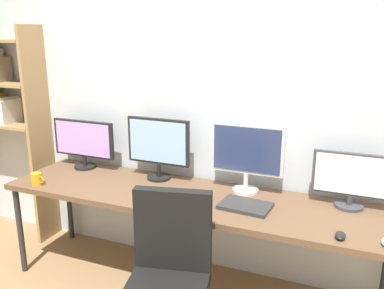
{
  "coord_description": "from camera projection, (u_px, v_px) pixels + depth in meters",
  "views": [
    {
      "loc": [
        1.02,
        -1.8,
        1.83
      ],
      "look_at": [
        0.0,
        0.65,
        1.09
      ],
      "focal_mm": 37.99,
      "sensor_mm": 36.0,
      "label": 1
    }
  ],
  "objects": [
    {
      "name": "coffee_mug",
      "position": [
        37.0,
        179.0,
        2.98
      ],
      "size": [
        0.11,
        0.08,
        0.09
      ],
      "color": "orange",
      "rests_on": "desk"
    },
    {
      "name": "laptop_closed",
      "position": [
        245.0,
        206.0,
        2.6
      ],
      "size": [
        0.34,
        0.24,
        0.02
      ],
      "primitive_type": "cube",
      "rotation": [
        0.0,
        0.0,
        -0.08
      ],
      "color": "#2D2D2D",
      "rests_on": "desk"
    },
    {
      "name": "monitor_far_left",
      "position": [
        84.0,
        142.0,
        3.31
      ],
      "size": [
        0.56,
        0.18,
        0.4
      ],
      "color": "black",
      "rests_on": "desk"
    },
    {
      "name": "monitor_center_right",
      "position": [
        247.0,
        154.0,
        2.79
      ],
      "size": [
        0.51,
        0.18,
        0.49
      ],
      "color": "silver",
      "rests_on": "desk"
    },
    {
      "name": "mouse_right_side",
      "position": [
        340.0,
        236.0,
        2.22
      ],
      "size": [
        0.06,
        0.1,
        0.03
      ],
      "primitive_type": "ellipsoid",
      "color": "black",
      "rests_on": "desk"
    },
    {
      "name": "desk",
      "position": [
        189.0,
        201.0,
        2.82
      ],
      "size": [
        2.69,
        0.68,
        0.74
      ],
      "color": "brown",
      "rests_on": "ground_plane"
    },
    {
      "name": "monitor_far_right",
      "position": [
        352.0,
        179.0,
        2.56
      ],
      "size": [
        0.49,
        0.18,
        0.36
      ],
      "color": "#38383D",
      "rests_on": "desk"
    },
    {
      "name": "wall_back",
      "position": [
        211.0,
        105.0,
        3.03
      ],
      "size": [
        5.09,
        0.1,
        2.6
      ],
      "color": "silver",
      "rests_on": "ground_plane"
    },
    {
      "name": "keyboard_main",
      "position": [
        175.0,
        206.0,
        2.6
      ],
      "size": [
        0.39,
        0.13,
        0.02
      ],
      "primitive_type": "cube",
      "color": "silver",
      "rests_on": "desk"
    },
    {
      "name": "monitor_center_left",
      "position": [
        158.0,
        145.0,
        3.05
      ],
      "size": [
        0.5,
        0.18,
        0.47
      ],
      "color": "black",
      "rests_on": "desk"
    }
  ]
}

